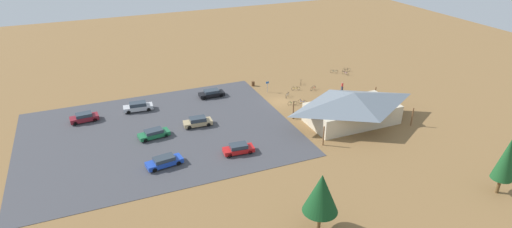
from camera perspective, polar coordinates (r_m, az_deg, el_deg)
name	(u,v)px	position (r m, az deg, el deg)	size (l,w,h in m)	color
ground	(280,102)	(74.84, 3.28, 1.66)	(160.00, 160.00, 0.00)	olive
parking_lot_asphalt	(159,133)	(65.74, -12.95, -2.55)	(39.99, 30.88, 0.05)	#424247
bike_pavilion	(353,106)	(68.02, 12.87, 1.06)	(16.29, 9.69, 5.06)	beige
trash_bin	(253,84)	(81.49, -0.40, 4.10)	(0.60, 0.60, 0.90)	brown
lot_sign	(267,85)	(78.25, 1.54, 3.91)	(0.56, 0.08, 2.20)	#99999E
pine_far_east	(507,159)	(56.68, 30.65, -5.23)	(2.43, 2.43, 7.39)	brown
pine_mideast	(321,193)	(43.93, 8.77, -10.50)	(3.71, 3.71, 6.88)	brown
bicycle_white_edge_north	(294,115)	(69.30, 5.10, -0.13)	(0.82, 1.55, 0.81)	black
bicycle_purple_trailside	(345,73)	(89.23, 11.92, 5.41)	(0.67, 1.51, 0.78)	black
bicycle_blue_lone_west	(303,102)	(74.12, 6.31, 1.62)	(1.24, 1.25, 0.87)	black
bicycle_orange_mid_cluster	(301,83)	(82.72, 6.06, 4.23)	(0.92, 1.53, 0.80)	black
bicycle_silver_lone_east	(287,95)	(76.72, 4.24, 2.57)	(1.33, 1.27, 0.83)	black
bicycle_green_edge_south	(292,103)	(73.56, 4.93, 1.47)	(1.70, 0.49, 0.77)	black
bicycle_yellow_back_row	(296,88)	(79.87, 5.38, 3.45)	(1.62, 0.62, 0.82)	black
bicycle_red_by_bin	(313,88)	(80.33, 7.70, 3.45)	(1.53, 0.73, 0.74)	black
bicycle_black_yard_center	(346,70)	(91.12, 12.07, 5.83)	(1.63, 0.61, 0.84)	black
bicycle_teal_near_sign	(334,71)	(89.73, 10.47, 5.65)	(1.45, 0.77, 0.72)	black
car_green_end_stall	(154,134)	(64.40, -13.57, -2.57)	(4.75, 2.43, 1.27)	#1E6B3D
car_red_near_entry	(239,149)	(58.72, -2.37, -4.68)	(4.39, 2.09, 1.38)	red
car_tan_aisle_side	(198,122)	(66.57, -7.84, -1.02)	(4.52, 2.09, 1.44)	tan
car_maroon_back_corner	(84,117)	(72.65, -22.12, -0.42)	(4.41, 2.16, 1.42)	maroon
car_black_mid_lot	(212,93)	(76.82, -6.00, 2.79)	(4.57, 1.89, 1.32)	black
car_blue_front_row	(164,161)	(57.14, -12.24, -6.25)	(4.97, 2.46, 1.34)	#1E42B2
car_silver_inner_stall	(138,107)	(73.68, -15.59, 0.97)	(4.92, 2.17, 1.49)	#BCBCC1
visitor_crossing_yard	(342,86)	(80.66, 11.53, 3.68)	(0.36, 0.36, 1.71)	#2D3347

